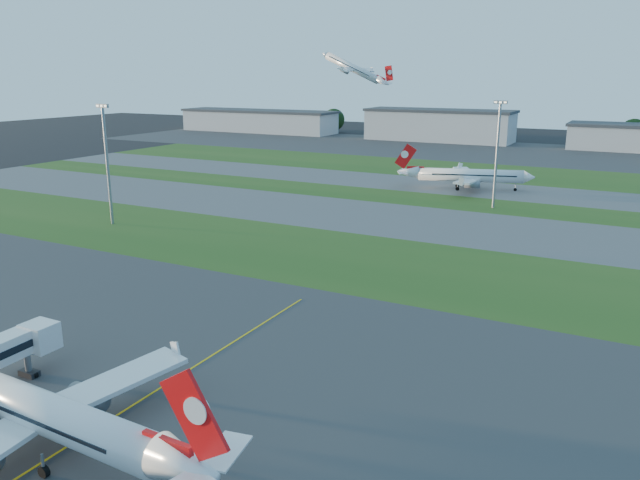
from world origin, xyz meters
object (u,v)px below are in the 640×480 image
Objects in this scene: light_mast_centre at (497,147)px; airliner_taxiing at (469,176)px; light_mast_west at (107,156)px; airliner_parked at (42,413)px.

airliner_taxiing is at bearing 118.53° from light_mast_centre.
light_mast_west reaches higher than airliner_taxiing.
airliner_parked is 88.61m from light_mast_west.
light_mast_west is 1.00× the size of light_mast_centre.
airliner_parked is 122.24m from light_mast_centre.
airliner_parked is 0.99× the size of airliner_taxiing.
light_mast_west is at bearing 134.21° from airliner_parked.
airliner_taxiing is at bearing 53.48° from light_mast_west.
airliner_parked is 1.35× the size of light_mast_centre.
light_mast_west reaches higher than airliner_parked.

